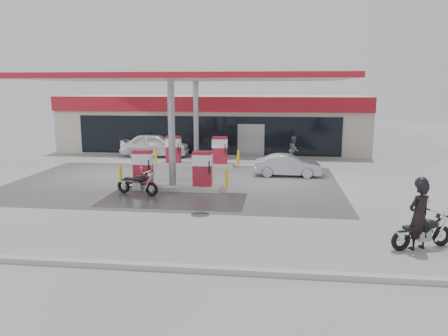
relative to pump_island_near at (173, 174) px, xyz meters
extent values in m
plane|color=gray|center=(0.00, -2.00, -0.71)|extent=(90.00, 90.00, 0.00)
cube|color=#4C4C4F|center=(0.50, -2.00, -0.71)|extent=(6.00, 3.00, 0.00)
cylinder|color=#38383A|center=(2.00, -4.00, -0.71)|extent=(0.70, 0.70, 0.01)
cube|color=gray|center=(0.00, -9.00, -0.64)|extent=(28.00, 0.25, 0.15)
cube|color=beige|center=(0.00, 14.00, 1.29)|extent=(22.00, 8.00, 4.00)
cube|color=black|center=(0.00, 9.97, 0.69)|extent=(18.00, 0.10, 2.60)
cube|color=maroon|center=(0.00, 9.90, 2.79)|extent=(22.00, 0.25, 1.00)
cube|color=navy|center=(7.00, 9.85, 2.79)|extent=(3.50, 0.12, 0.80)
cube|color=gray|center=(3.00, 9.93, 0.39)|extent=(1.80, 0.14, 2.20)
cube|color=silver|center=(0.00, 3.00, 4.59)|extent=(16.00, 10.00, 0.60)
cube|color=maroon|center=(0.00, -1.95, 4.41)|extent=(16.00, 0.12, 0.24)
cube|color=maroon|center=(0.00, 7.95, 4.41)|extent=(16.00, 0.12, 0.24)
cylinder|color=gray|center=(0.00, 0.00, 1.88)|extent=(0.32, 0.32, 5.00)
cylinder|color=gray|center=(0.00, 6.00, 1.88)|extent=(0.32, 0.32, 5.00)
cube|color=#9E9E99|center=(0.00, 0.00, -0.62)|extent=(4.50, 1.30, 0.18)
cube|color=maroon|center=(-1.40, 0.00, 0.27)|extent=(0.85, 0.48, 1.60)
cube|color=maroon|center=(1.40, 0.00, 0.27)|extent=(0.85, 0.48, 1.60)
cube|color=silver|center=(-1.40, 0.00, 0.67)|extent=(0.88, 0.52, 0.50)
cube|color=silver|center=(1.40, 0.00, 0.67)|extent=(0.88, 0.52, 0.50)
cylinder|color=#D2C30B|center=(-2.50, 0.00, -0.17)|extent=(0.14, 0.14, 0.90)
cylinder|color=#D2C30B|center=(2.50, 0.00, -0.17)|extent=(0.14, 0.14, 0.90)
cube|color=#9E9E99|center=(0.00, 6.00, -0.62)|extent=(4.50, 1.30, 0.18)
cube|color=maroon|center=(-1.40, 6.00, 0.27)|extent=(0.85, 0.48, 1.60)
cube|color=maroon|center=(1.40, 6.00, 0.27)|extent=(0.85, 0.48, 1.60)
cube|color=silver|center=(-1.40, 6.00, 0.67)|extent=(0.88, 0.52, 0.50)
cube|color=silver|center=(1.40, 6.00, 0.67)|extent=(0.88, 0.52, 0.50)
cylinder|color=#D2C30B|center=(-2.50, 6.00, -0.17)|extent=(0.14, 0.14, 0.90)
cylinder|color=#D2C30B|center=(2.50, 6.00, -0.17)|extent=(0.14, 0.14, 0.90)
torus|color=black|center=(9.66, -6.30, -0.40)|extent=(0.63, 0.37, 0.62)
torus|color=black|center=(8.35, -6.85, -0.40)|extent=(0.63, 0.37, 0.62)
cube|color=gray|center=(9.05, -6.56, -0.32)|extent=(0.48, 0.39, 0.31)
cube|color=black|center=(8.91, -6.62, -0.22)|extent=(0.89, 0.46, 0.08)
ellipsoid|color=black|center=(9.19, -6.50, 0.01)|extent=(0.66, 0.53, 0.29)
cube|color=black|center=(8.72, -6.70, -0.05)|extent=(0.62, 0.45, 0.10)
cylinder|color=silver|center=(9.47, -6.38, 0.32)|extent=(0.34, 0.74, 0.04)
sphere|color=silver|center=(9.59, -6.33, 0.20)|extent=(0.19, 0.19, 0.19)
cylinder|color=silver|center=(8.52, -6.63, -0.42)|extent=(0.89, 0.44, 0.08)
imported|color=black|center=(8.86, -6.64, 0.29)|extent=(0.87, 0.79, 2.01)
torus|color=black|center=(-0.57, -1.53, -0.40)|extent=(0.64, 0.32, 0.63)
torus|color=black|center=(-1.96, -1.12, -0.40)|extent=(0.64, 0.32, 0.63)
cube|color=gray|center=(-1.23, -1.33, -0.31)|extent=(0.47, 0.36, 0.31)
cube|color=black|center=(-1.38, -1.29, -0.21)|extent=(0.93, 0.37, 0.08)
ellipsoid|color=black|center=(-1.07, -1.38, 0.02)|extent=(0.66, 0.49, 0.29)
cube|color=black|center=(-1.58, -1.23, -0.04)|extent=(0.62, 0.40, 0.10)
cylinder|color=silver|center=(-0.77, -1.47, 0.34)|extent=(0.26, 0.77, 0.04)
sphere|color=silver|center=(-0.65, -1.50, 0.21)|extent=(0.19, 0.19, 0.19)
cylinder|color=silver|center=(-1.69, -1.04, -0.42)|extent=(0.93, 0.35, 0.08)
imported|color=white|center=(-3.43, 9.20, 0.08)|extent=(4.71, 2.09, 1.58)
imported|color=#505055|center=(5.81, 7.92, 0.11)|extent=(0.82, 0.94, 1.64)
imported|color=#AAACB3|center=(5.35, 3.60, -0.14)|extent=(3.49, 1.24, 1.15)
imported|color=navy|center=(-6.72, 12.00, -0.08)|extent=(4.39, 1.88, 1.26)
camera|label=1|loc=(4.77, -19.31, 3.93)|focal=35.00mm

